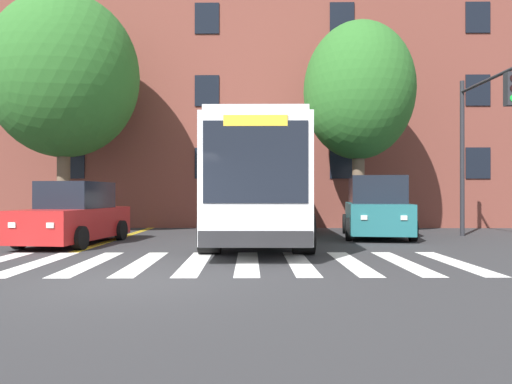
% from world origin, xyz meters
% --- Properties ---
extents(ground_plane, '(120.00, 120.00, 0.00)m').
position_xyz_m(ground_plane, '(0.00, 0.00, 0.00)').
color(ground_plane, '#303033').
extents(crosswalk, '(14.62, 4.28, 0.01)m').
position_xyz_m(crosswalk, '(-0.31, 2.37, 0.00)').
color(crosswalk, white).
rests_on(crosswalk, ground).
extents(lane_line_yellow_inner, '(0.12, 36.00, 0.01)m').
position_xyz_m(lane_line_yellow_inner, '(-2.71, 16.37, 0.00)').
color(lane_line_yellow_inner, gold).
rests_on(lane_line_yellow_inner, ground).
extents(lane_line_yellow_outer, '(0.12, 36.00, 0.01)m').
position_xyz_m(lane_line_yellow_outer, '(-2.55, 16.37, 0.00)').
color(lane_line_yellow_outer, gold).
rests_on(lane_line_yellow_outer, ground).
extents(city_bus, '(3.00, 11.05, 3.54)m').
position_xyz_m(city_bus, '(2.23, 7.52, 1.90)').
color(city_bus, white).
rests_on(city_bus, ground).
extents(car_red_near_lane, '(2.41, 4.85, 1.92)m').
position_xyz_m(car_red_near_lane, '(-3.40, 6.54, 0.86)').
color(car_red_near_lane, '#AD1E1E').
rests_on(car_red_near_lane, ground).
extents(car_teal_far_lane, '(2.73, 4.96, 2.17)m').
position_xyz_m(car_teal_far_lane, '(6.46, 9.11, 1.03)').
color(car_teal_far_lane, '#236B70').
rests_on(car_teal_far_lane, ground).
extents(car_silver_behind_bus, '(2.63, 5.04, 2.20)m').
position_xyz_m(car_silver_behind_bus, '(1.23, 18.20, 1.04)').
color(car_silver_behind_bus, '#B7BABF').
rests_on(car_silver_behind_bus, ground).
extents(traffic_light_near_corner, '(0.37, 3.60, 5.70)m').
position_xyz_m(traffic_light_near_corner, '(9.79, 8.21, 3.85)').
color(traffic_light_near_corner, '#28282D').
rests_on(traffic_light_near_corner, ground).
extents(street_tree_curbside_large, '(5.93, 6.03, 8.26)m').
position_xyz_m(street_tree_curbside_large, '(6.13, 10.67, 5.55)').
color(street_tree_curbside_large, brown).
rests_on(street_tree_curbside_large, ground).
extents(street_tree_curbside_small, '(8.31, 8.29, 9.37)m').
position_xyz_m(street_tree_curbside_small, '(-5.40, 10.68, 6.16)').
color(street_tree_curbside_small, brown).
rests_on(street_tree_curbside_small, ground).
extents(building_facade, '(30.53, 6.58, 11.72)m').
position_xyz_m(building_facade, '(-0.11, 16.98, 5.87)').
color(building_facade, brown).
rests_on(building_facade, ground).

